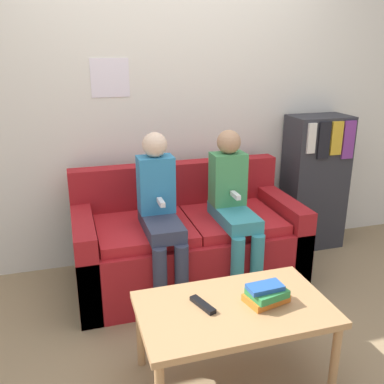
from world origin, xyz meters
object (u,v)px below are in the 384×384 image
(tv_remote, at_px, (203,305))
(person_right, at_px, (234,204))
(person_left, at_px, (160,211))
(coffee_table, at_px, (234,314))
(couch, at_px, (187,243))
(bookshelf, at_px, (314,182))

(tv_remote, bearing_deg, person_right, 39.76)
(tv_remote, bearing_deg, person_left, 72.25)
(coffee_table, height_order, tv_remote, tv_remote)
(coffee_table, xyz_separation_m, person_left, (-0.18, 0.88, 0.25))
(coffee_table, distance_m, person_right, 0.97)
(coffee_table, height_order, person_left, person_left)
(couch, bearing_deg, person_left, -141.77)
(coffee_table, relative_size, bookshelf, 0.84)
(tv_remote, bearing_deg, couch, 58.91)
(person_right, xyz_separation_m, tv_remote, (-0.50, -0.83, -0.19))
(person_right, relative_size, tv_remote, 6.57)
(person_left, height_order, person_right, person_left)
(person_right, xyz_separation_m, bookshelf, (0.94, 0.47, -0.06))
(person_right, height_order, tv_remote, person_right)
(person_left, distance_m, tv_remote, 0.86)
(couch, distance_m, tv_remote, 1.05)
(person_right, distance_m, bookshelf, 1.05)
(person_right, bearing_deg, person_left, 179.83)
(bookshelf, bearing_deg, coffee_table, -133.50)
(coffee_table, distance_m, bookshelf, 1.87)
(person_left, xyz_separation_m, bookshelf, (1.46, 0.47, -0.07))
(couch, height_order, bookshelf, bookshelf)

